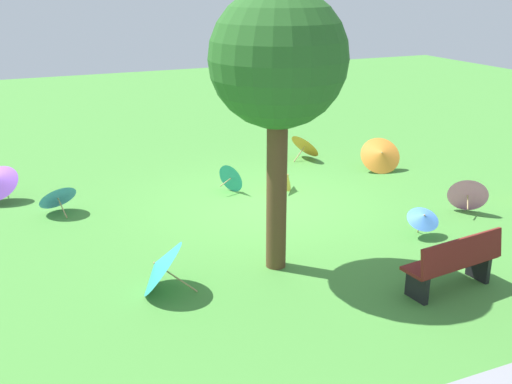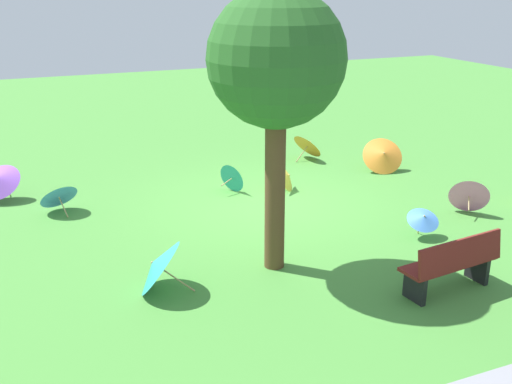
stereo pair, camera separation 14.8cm
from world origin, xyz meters
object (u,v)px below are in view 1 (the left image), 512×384
object	(u,v)px
parasol_yellow_1	(286,176)
parasol_teal_2	(232,177)
parasol_pink_0	(468,193)
parasol_orange_2	(306,144)
parasol_blue_0	(424,217)
park_bench	(454,263)
parasol_blue_1	(56,195)
parasol_orange_1	(381,154)
shade_tree	(278,63)
parasol_teal_1	(159,266)

from	to	relation	value
parasol_yellow_1	parasol_teal_2	xyz separation A→B (m)	(1.10, -0.40, -0.01)
parasol_pink_0	parasol_orange_2	xyz separation A→B (m)	(1.17, -4.61, 0.00)
parasol_blue_0	parasol_pink_0	distance (m)	1.76
park_bench	parasol_pink_0	bearing A→B (deg)	-135.23
parasol_yellow_1	parasol_blue_1	bearing A→B (deg)	-7.07
parasol_pink_0	parasol_blue_0	bearing A→B (deg)	22.71
parasol_orange_2	parasol_orange_1	bearing A→B (deg)	124.77
parasol_orange_1	parasol_orange_2	size ratio (longest dim) A/B	1.19
shade_tree	parasol_yellow_1	distance (m)	4.75
parasol_teal_1	parasol_teal_2	bearing A→B (deg)	-125.07
parasol_orange_1	parasol_teal_1	bearing A→B (deg)	29.82
parasol_yellow_1	parasol_teal_1	xyz separation A→B (m)	(3.75, 3.37, 0.10)
parasol_teal_2	parasol_blue_0	bearing A→B (deg)	121.33
parasol_pink_0	parasol_teal_1	world-z (taller)	parasol_teal_1
park_bench	parasol_blue_0	distance (m)	2.00
shade_tree	parasol_pink_0	world-z (taller)	shade_tree
parasol_blue_0	parasol_orange_1	distance (m)	3.97
parasol_blue_0	parasol_teal_2	world-z (taller)	parasol_teal_2
park_bench	parasol_blue_0	size ratio (longest dim) A/B	2.31
parasol_orange_1	parasol_orange_2	xyz separation A→B (m)	(1.15, -1.66, -0.03)
parasol_teal_1	parasol_orange_2	size ratio (longest dim) A/B	1.19
parasol_orange_1	parasol_teal_2	world-z (taller)	parasol_orange_1
shade_tree	parasol_teal_1	size ratio (longest dim) A/B	3.74
parasol_blue_0	parasol_orange_1	bearing A→B (deg)	-113.81
park_bench	parasol_yellow_1	distance (m)	5.09
shade_tree	parasol_orange_1	world-z (taller)	shade_tree
parasol_yellow_1	parasol_blue_1	distance (m)	4.80
parasol_pink_0	parasol_orange_2	size ratio (longest dim) A/B	0.91
parasol_orange_1	parasol_orange_2	bearing A→B (deg)	-55.23
parasol_pink_0	parasol_teal_1	bearing A→B (deg)	6.71
parasol_orange_1	parasol_blue_0	bearing A→B (deg)	66.19
parasol_orange_1	parasol_teal_2	xyz separation A→B (m)	(3.84, -0.05, -0.10)
parasol_blue_0	parasol_blue_1	bearing A→B (deg)	-33.28
parasol_blue_1	shade_tree	bearing A→B (deg)	127.57
parasol_teal_2	parasol_orange_2	xyz separation A→B (m)	(-2.69, -1.61, 0.07)
parasol_blue_1	parasol_orange_2	distance (m)	6.51
park_bench	parasol_yellow_1	bearing A→B (deg)	-87.10
parasol_yellow_1	parasol_teal_2	distance (m)	1.17
parasol_blue_1	parasol_teal_1	size ratio (longest dim) A/B	0.78
park_bench	parasol_teal_1	distance (m)	4.36
shade_tree	parasol_pink_0	xyz separation A→B (m)	(-4.55, -0.67, -2.87)
shade_tree	parasol_orange_1	size ratio (longest dim) A/B	3.75
parasol_blue_0	parasol_yellow_1	distance (m)	3.47
parasol_blue_0	parasol_orange_1	xyz separation A→B (m)	(-1.60, -3.63, 0.05)
parasol_blue_1	parasol_pink_0	bearing A→B (deg)	157.00
parasol_yellow_1	parasol_teal_1	world-z (taller)	parasol_teal_1
parasol_blue_0	parasol_blue_1	distance (m)	7.06
park_bench	parasol_orange_2	world-z (taller)	park_bench
parasol_pink_0	parasol_teal_2	size ratio (longest dim) A/B	1.27
parasol_orange_1	parasol_blue_1	bearing A→B (deg)	-1.87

